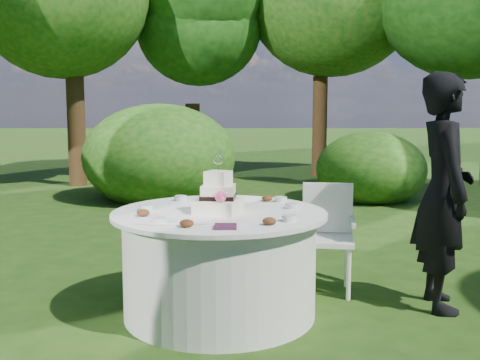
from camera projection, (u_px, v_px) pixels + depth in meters
name	position (u px, v px, depth m)	size (l,w,h in m)	color
ground	(220.00, 313.00, 4.17)	(80.00, 80.00, 0.00)	#1C3B10
napkins	(226.00, 226.00, 3.51)	(0.14, 0.14, 0.02)	#451D3A
feather_plume	(171.00, 224.00, 3.61)	(0.48, 0.07, 0.01)	white
guest	(443.00, 192.00, 4.20)	(0.65, 0.43, 1.78)	black
table	(220.00, 263.00, 4.12)	(1.56, 1.56, 0.77)	white
cake	(218.00, 197.00, 4.01)	(0.37, 0.37, 0.42)	silver
chair	(327.00, 229.00, 4.66)	(0.48, 0.47, 0.89)	white
votives	(225.00, 208.00, 4.11)	(1.18, 1.02, 0.04)	silver
petal_cups	(218.00, 213.00, 3.88)	(0.98, 1.08, 0.05)	#562D16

